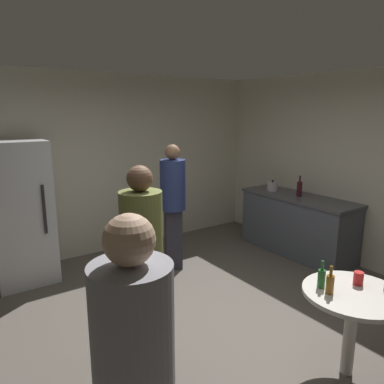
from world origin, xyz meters
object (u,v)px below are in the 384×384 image
at_px(refrigerator, 21,213).
at_px(beer_bottle_green, 322,278).
at_px(plastic_cup_red, 358,278).
at_px(kettle, 273,186).
at_px(beer_bottle_amber, 330,284).
at_px(person_in_olive_shirt, 142,254).
at_px(wine_bottle_on_counter, 299,189).
at_px(foreground_table, 353,304).
at_px(person_in_navy_shirt, 173,198).
at_px(person_in_gray_shirt, 135,381).

relative_size(refrigerator, beer_bottle_green, 7.83).
bearing_deg(plastic_cup_red, kettle, 56.82).
xyz_separation_m(beer_bottle_amber, person_in_olive_shirt, (-1.16, 0.94, 0.20)).
xyz_separation_m(wine_bottle_on_counter, foreground_table, (-1.76, -1.99, -0.39)).
distance_m(refrigerator, beer_bottle_amber, 3.67).
distance_m(refrigerator, plastic_cup_red, 3.86).
distance_m(kettle, person_in_navy_shirt, 1.81).
xyz_separation_m(plastic_cup_red, person_in_navy_shirt, (-0.21, 2.54, 0.22)).
distance_m(kettle, person_in_olive_shirt, 3.40).
bearing_deg(foreground_table, plastic_cup_red, 21.36).
bearing_deg(foreground_table, person_in_navy_shirt, 91.56).
distance_m(foreground_table, person_in_navy_shirt, 2.63).
xyz_separation_m(beer_bottle_amber, person_in_navy_shirt, (0.11, 2.50, 0.19)).
xyz_separation_m(beer_bottle_green, person_in_navy_shirt, (0.08, 2.40, 0.19)).
xyz_separation_m(refrigerator, foreground_table, (1.83, -3.38, -0.27)).
relative_size(person_in_olive_shirt, person_in_navy_shirt, 1.01).
height_order(foreground_table, person_in_gray_shirt, person_in_gray_shirt).
bearing_deg(person_in_gray_shirt, foreground_table, -32.02).
bearing_deg(plastic_cup_red, person_in_gray_shirt, -172.67).
distance_m(foreground_table, beer_bottle_green, 0.31).
height_order(kettle, beer_bottle_green, kettle).
bearing_deg(person_in_gray_shirt, kettle, -2.47).
height_order(wine_bottle_on_counter, person_in_olive_shirt, person_in_olive_shirt).
bearing_deg(person_in_gray_shirt, wine_bottle_on_counter, -8.02).
xyz_separation_m(beer_bottle_green, person_in_gray_shirt, (-1.87, -0.42, 0.22)).
xyz_separation_m(beer_bottle_amber, person_in_gray_shirt, (-1.84, -0.32, 0.22)).
bearing_deg(refrigerator, foreground_table, -61.58).
bearing_deg(person_in_navy_shirt, beer_bottle_green, 18.78).
bearing_deg(beer_bottle_amber, refrigerator, 116.64).
bearing_deg(refrigerator, beer_bottle_green, -62.16).
xyz_separation_m(person_in_gray_shirt, person_in_navy_shirt, (1.95, 2.82, -0.03)).
bearing_deg(plastic_cup_red, person_in_olive_shirt, 146.50).
xyz_separation_m(wine_bottle_on_counter, plastic_cup_red, (-1.62, -1.93, -0.23)).
bearing_deg(beer_bottle_amber, beer_bottle_green, 72.12).
xyz_separation_m(foreground_table, person_in_gray_shirt, (-2.02, -0.22, 0.41)).
relative_size(plastic_cup_red, person_in_navy_shirt, 0.06).
relative_size(refrigerator, person_in_gray_shirt, 1.02).
relative_size(wine_bottle_on_counter, beer_bottle_green, 1.35).
bearing_deg(kettle, person_in_gray_shirt, -144.17).
distance_m(wine_bottle_on_counter, person_in_gray_shirt, 4.39).
bearing_deg(wine_bottle_on_counter, person_in_olive_shirt, -162.96).
height_order(beer_bottle_amber, person_in_olive_shirt, person_in_olive_shirt).
xyz_separation_m(kettle, person_in_gray_shirt, (-3.76, -2.71, 0.06)).
bearing_deg(person_in_gray_shirt, refrigerator, 48.58).
height_order(beer_bottle_green, person_in_navy_shirt, person_in_navy_shirt).
xyz_separation_m(foreground_table, plastic_cup_red, (0.14, 0.06, 0.16)).
relative_size(wine_bottle_on_counter, plastic_cup_red, 2.82).
distance_m(refrigerator, person_in_olive_shirt, 2.39).
bearing_deg(plastic_cup_red, beer_bottle_green, 153.53).
height_order(beer_bottle_green, plastic_cup_red, beer_bottle_green).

